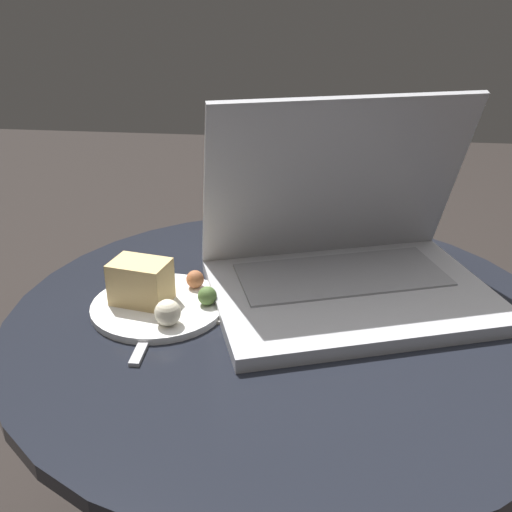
% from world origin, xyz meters
% --- Properties ---
extents(table, '(0.70, 0.70, 0.48)m').
position_xyz_m(table, '(0.00, 0.00, 0.36)').
color(table, '#9E9EA3').
rests_on(table, ground_plane).
extents(napkin, '(0.15, 0.11, 0.00)m').
position_xyz_m(napkin, '(-0.15, 0.01, 0.49)').
color(napkin, silver).
rests_on(napkin, table).
extents(laptop, '(0.43, 0.37, 0.26)m').
position_xyz_m(laptop, '(0.07, 0.07, 0.54)').
color(laptop, '#B2B2B7').
rests_on(laptop, table).
extents(beer_glass, '(0.06, 0.06, 0.21)m').
position_xyz_m(beer_glass, '(-0.06, 0.19, 0.59)').
color(beer_glass, brown).
rests_on(beer_glass, table).
extents(snack_plate, '(0.17, 0.17, 0.06)m').
position_xyz_m(snack_plate, '(-0.17, -0.01, 0.50)').
color(snack_plate, white).
rests_on(snack_plate, table).
extents(fork, '(0.03, 0.18, 0.01)m').
position_xyz_m(fork, '(-0.16, -0.04, 0.49)').
color(fork, '#B2B2B7').
rests_on(fork, table).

